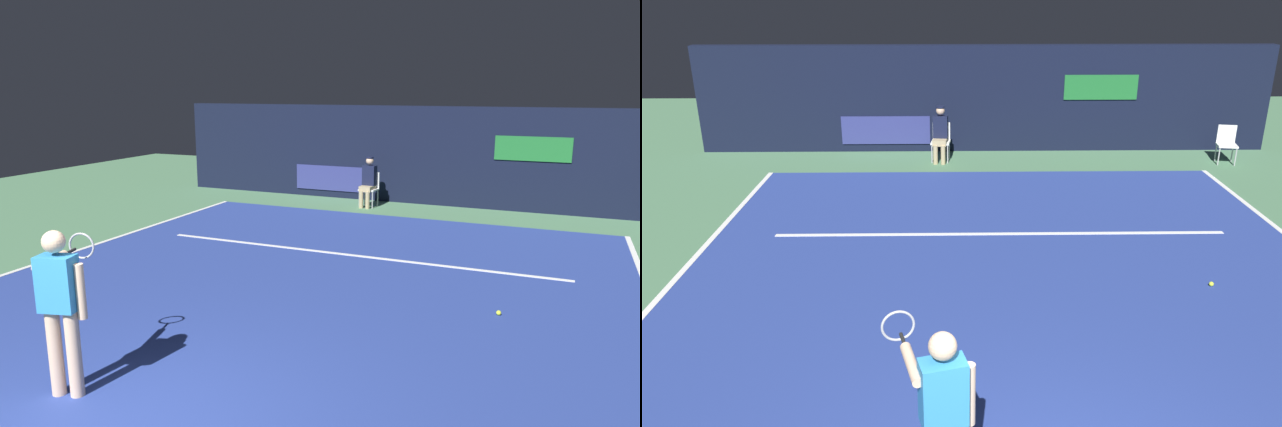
% 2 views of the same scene
% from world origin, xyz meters
% --- Properties ---
extents(ground_plane, '(28.85, 28.85, 0.00)m').
position_xyz_m(ground_plane, '(0.00, 4.47, 0.00)').
color(ground_plane, '#4C7A56').
extents(court_surface, '(9.91, 10.94, 0.01)m').
position_xyz_m(court_surface, '(0.00, 4.47, 0.01)').
color(court_surface, navy).
rests_on(court_surface, ground).
extents(line_sideline_right, '(0.10, 10.94, 0.01)m').
position_xyz_m(line_sideline_right, '(-4.91, 4.47, 0.01)').
color(line_sideline_right, white).
rests_on(line_sideline_right, court_surface).
extents(line_service, '(7.73, 0.10, 0.01)m').
position_xyz_m(line_service, '(0.00, 6.39, 0.01)').
color(line_service, white).
rests_on(line_service, court_surface).
extents(back_wall, '(14.13, 0.33, 2.60)m').
position_xyz_m(back_wall, '(-0.00, 11.87, 1.30)').
color(back_wall, black).
rests_on(back_wall, ground).
extents(tennis_player, '(0.80, 0.92, 1.73)m').
position_xyz_m(tennis_player, '(-0.92, 0.60, 0.99)').
color(tennis_player, beige).
rests_on(tennis_player, ground).
extents(line_judge_on_chair, '(0.48, 0.56, 1.32)m').
position_xyz_m(line_judge_on_chair, '(-1.10, 10.84, 0.69)').
color(line_judge_on_chair, white).
rests_on(line_judge_on_chair, ground).
extents(courtside_chair_near, '(0.51, 0.49, 0.88)m').
position_xyz_m(courtside_chair_near, '(5.64, 10.62, 0.50)').
color(courtside_chair_near, white).
rests_on(courtside_chair_near, ground).
extents(tennis_ball, '(0.07, 0.07, 0.07)m').
position_xyz_m(tennis_ball, '(2.89, 4.45, 0.05)').
color(tennis_ball, '#CCE033').
rests_on(tennis_ball, court_surface).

